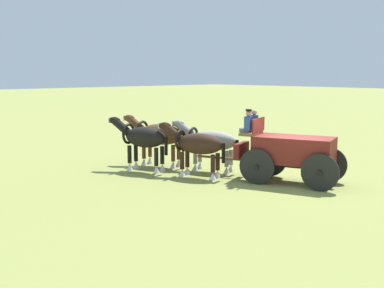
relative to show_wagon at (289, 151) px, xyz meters
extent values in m
plane|color=olive|center=(-0.16, -0.06, -1.26)|extent=(220.00, 220.00, 0.00)
cube|color=maroon|center=(-0.16, -0.06, 0.04)|extent=(3.29, 2.37, 1.02)
cube|color=brown|center=(1.48, 0.53, 0.59)|extent=(0.97, 1.42, 0.12)
cube|color=maroon|center=(1.86, 0.66, -0.12)|extent=(0.62, 1.18, 0.60)
cube|color=maroon|center=(1.20, 0.43, 0.93)|extent=(0.50, 1.25, 0.55)
cube|color=black|center=(-0.16, -0.06, -0.57)|extent=(3.13, 1.25, 0.16)
cylinder|color=black|center=(0.69, 1.12, -0.57)|extent=(1.32, 0.54, 1.37)
cylinder|color=black|center=(0.69, 1.12, -0.57)|extent=(0.25, 0.24, 0.20)
cylinder|color=black|center=(1.24, -0.43, -0.57)|extent=(1.32, 0.54, 1.37)
cylinder|color=black|center=(1.24, -0.43, -0.57)|extent=(0.25, 0.24, 0.20)
cylinder|color=black|center=(-1.56, 0.32, -0.57)|extent=(1.32, 0.54, 1.37)
cylinder|color=black|center=(-1.56, 0.32, -0.57)|extent=(0.25, 0.24, 0.20)
cylinder|color=black|center=(-1.00, -1.24, -0.57)|extent=(1.32, 0.54, 1.37)
cylinder|color=black|center=(-1.00, -1.24, -0.57)|extent=(0.25, 0.24, 0.20)
cylinder|color=brown|center=(2.47, 0.88, -0.52)|extent=(2.48, 0.97, 0.10)
cube|color=slate|center=(1.49, 0.87, 0.73)|extent=(0.48, 0.44, 0.16)
cube|color=#334C99|center=(1.37, 0.83, 1.01)|extent=(0.35, 0.42, 0.55)
sphere|color=tan|center=(1.37, 0.83, 1.39)|extent=(0.22, 0.22, 0.22)
cylinder|color=black|center=(1.37, 0.83, 1.52)|extent=(0.24, 0.24, 0.08)
cube|color=slate|center=(1.70, 0.27, 0.73)|extent=(0.48, 0.44, 0.16)
cube|color=#334C99|center=(1.59, 0.23, 1.01)|extent=(0.35, 0.42, 0.55)
sphere|color=tan|center=(1.59, 0.23, 1.39)|extent=(0.22, 0.22, 0.22)
ellipsoid|color=#331E14|center=(3.10, 1.80, 0.11)|extent=(2.15, 1.47, 0.85)
cylinder|color=#331E14|center=(3.67, 2.25, -0.60)|extent=(0.18, 0.18, 0.71)
cone|color=silver|center=(3.67, 2.25, -1.10)|extent=(0.30, 0.30, 0.30)
cylinder|color=#331E14|center=(3.83, 1.81, -0.60)|extent=(0.18, 0.18, 0.71)
cone|color=silver|center=(3.83, 1.81, -1.10)|extent=(0.30, 0.30, 0.30)
cylinder|color=#331E14|center=(2.36, 1.79, -0.60)|extent=(0.18, 0.18, 0.71)
cone|color=silver|center=(2.36, 1.79, -1.10)|extent=(0.30, 0.30, 0.30)
cylinder|color=#331E14|center=(2.52, 1.35, -0.60)|extent=(0.18, 0.18, 0.71)
cone|color=silver|center=(2.52, 1.35, -1.10)|extent=(0.30, 0.30, 0.30)
cylinder|color=#331E14|center=(4.28, 2.22, 0.50)|extent=(1.01, 0.66, 0.81)
ellipsoid|color=#331E14|center=(4.63, 2.35, 0.76)|extent=(0.65, 0.45, 0.32)
cube|color=silver|center=(4.89, 2.44, 0.76)|extent=(0.09, 0.11, 0.24)
torus|color=black|center=(3.94, 2.10, 0.21)|extent=(0.41, 0.87, 0.89)
cylinder|color=black|center=(2.12, 1.45, -0.19)|extent=(0.14, 0.14, 0.80)
ellipsoid|color=#9E998E|center=(3.54, 0.58, 0.08)|extent=(2.27, 1.51, 0.85)
cylinder|color=#9E998E|center=(4.15, 1.04, -0.62)|extent=(0.18, 0.18, 0.68)
cone|color=silver|center=(4.15, 1.04, -1.11)|extent=(0.30, 0.30, 0.29)
cylinder|color=#9E998E|center=(4.31, 0.60, -0.62)|extent=(0.18, 0.18, 0.68)
cone|color=silver|center=(4.31, 0.60, -1.11)|extent=(0.30, 0.30, 0.29)
cylinder|color=#9E998E|center=(2.76, 0.55, -0.62)|extent=(0.18, 0.18, 0.68)
cone|color=silver|center=(2.76, 0.55, -1.11)|extent=(0.30, 0.30, 0.29)
cylinder|color=#9E998E|center=(2.92, 0.11, -0.62)|extent=(0.18, 0.18, 0.68)
cone|color=silver|center=(2.92, 0.11, -1.11)|extent=(0.30, 0.30, 0.29)
cylinder|color=#9E998E|center=(4.78, 1.02, 0.46)|extent=(1.01, 0.66, 0.81)
ellipsoid|color=#9E998E|center=(5.12, 1.14, 0.72)|extent=(0.65, 0.45, 0.32)
cube|color=silver|center=(5.39, 1.24, 0.72)|extent=(0.09, 0.11, 0.24)
torus|color=black|center=(4.43, 0.90, 0.18)|extent=(0.41, 0.87, 0.88)
cylinder|color=black|center=(2.49, 0.20, -0.22)|extent=(0.14, 0.14, 0.80)
ellipsoid|color=black|center=(5.54, 2.68, 0.22)|extent=(2.12, 1.49, 0.89)
cylinder|color=black|center=(6.10, 3.14, -0.54)|extent=(0.18, 0.18, 0.77)
cone|color=silver|center=(6.10, 3.14, -1.09)|extent=(0.30, 0.30, 0.33)
cylinder|color=black|center=(6.27, 2.67, -0.54)|extent=(0.18, 0.18, 0.77)
cone|color=silver|center=(6.27, 2.67, -1.09)|extent=(0.30, 0.30, 0.33)
cylinder|color=black|center=(4.82, 2.68, -0.54)|extent=(0.18, 0.18, 0.77)
cone|color=silver|center=(4.82, 2.68, -1.09)|extent=(0.30, 0.30, 0.33)
cylinder|color=black|center=(4.99, 2.22, -0.54)|extent=(0.18, 0.18, 0.77)
cone|color=silver|center=(4.99, 2.22, -1.09)|extent=(0.30, 0.30, 0.33)
cylinder|color=black|center=(6.71, 3.09, 0.61)|extent=(1.01, 0.66, 0.81)
ellipsoid|color=black|center=(7.06, 3.22, 0.87)|extent=(0.65, 0.45, 0.32)
cube|color=silver|center=(7.32, 3.31, 0.87)|extent=(0.09, 0.11, 0.24)
torus|color=black|center=(6.37, 2.97, 0.32)|extent=(0.42, 0.91, 0.92)
cylinder|color=black|center=(4.59, 2.33, -0.08)|extent=(0.14, 0.14, 0.80)
ellipsoid|color=brown|center=(5.98, 1.45, 0.20)|extent=(2.39, 1.63, 0.95)
cylinder|color=brown|center=(6.62, 1.96, -0.57)|extent=(0.18, 0.18, 0.73)
cone|color=silver|center=(6.62, 1.96, -1.10)|extent=(0.30, 0.30, 0.31)
cylinder|color=brown|center=(6.80, 1.47, -0.57)|extent=(0.18, 0.18, 0.73)
cone|color=silver|center=(6.80, 1.47, -1.10)|extent=(0.30, 0.30, 0.31)
cylinder|color=brown|center=(5.17, 1.44, -0.57)|extent=(0.18, 0.18, 0.73)
cone|color=silver|center=(5.17, 1.44, -1.10)|extent=(0.30, 0.30, 0.31)
cylinder|color=brown|center=(5.35, 0.95, -0.57)|extent=(0.18, 0.18, 0.73)
cone|color=silver|center=(5.35, 0.95, -1.10)|extent=(0.30, 0.30, 0.31)
cylinder|color=brown|center=(7.26, 1.91, 0.60)|extent=(1.01, 0.66, 0.81)
ellipsoid|color=brown|center=(7.61, 2.03, 0.85)|extent=(0.65, 0.45, 0.32)
cube|color=silver|center=(7.87, 2.13, 0.85)|extent=(0.09, 0.11, 0.24)
torus|color=black|center=(6.91, 1.79, 0.30)|extent=(0.44, 0.96, 0.97)
cylinder|color=black|center=(4.90, 1.06, -0.10)|extent=(0.14, 0.14, 0.80)
camera|label=1|loc=(-10.45, 14.98, 2.97)|focal=44.18mm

